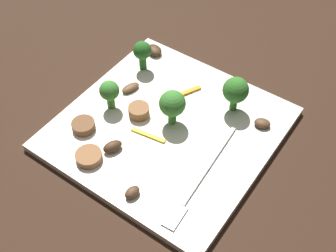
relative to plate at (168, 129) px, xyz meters
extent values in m
plane|color=black|center=(0.00, 0.00, -0.01)|extent=(1.40, 1.40, 0.00)
cube|color=white|center=(0.00, 0.00, 0.00)|extent=(0.29, 0.29, 0.01)
cube|color=silver|center=(0.02, 0.08, 0.01)|extent=(0.15, 0.02, 0.00)
cube|color=silver|center=(0.11, 0.09, 0.01)|extent=(0.04, 0.02, 0.00)
cylinder|color=#296420|center=(-0.08, -0.10, 0.02)|extent=(0.01, 0.01, 0.03)
sphere|color=#235B1E|center=(-0.08, -0.10, 0.04)|extent=(0.03, 0.03, 0.03)
cylinder|color=#347525|center=(-0.08, 0.06, 0.02)|extent=(0.01, 0.01, 0.03)
sphere|color=#2D6B23|center=(-0.08, 0.06, 0.04)|extent=(0.04, 0.04, 0.04)
cylinder|color=#408630|center=(0.02, -0.09, 0.02)|extent=(0.01, 0.01, 0.03)
sphere|color=#387A2D|center=(0.02, -0.09, 0.04)|extent=(0.03, 0.03, 0.03)
cylinder|color=#408630|center=(-0.01, 0.00, 0.02)|extent=(0.01, 0.01, 0.03)
sphere|color=#387A2D|center=(-0.01, 0.00, 0.04)|extent=(0.04, 0.04, 0.04)
cylinder|color=brown|center=(0.11, -0.05, 0.01)|extent=(0.05, 0.05, 0.01)
cylinder|color=brown|center=(0.01, -0.05, 0.01)|extent=(0.04, 0.04, 0.02)
cylinder|color=brown|center=(0.07, -0.09, 0.01)|extent=(0.05, 0.05, 0.01)
ellipsoid|color=brown|center=(-0.03, -0.09, 0.01)|extent=(0.03, 0.02, 0.01)
ellipsoid|color=#4C331E|center=(-0.08, 0.11, 0.01)|extent=(0.02, 0.03, 0.01)
ellipsoid|color=#4C331E|center=(0.12, 0.03, 0.01)|extent=(0.02, 0.02, 0.01)
ellipsoid|color=#422B19|center=(0.08, -0.04, 0.01)|extent=(0.03, 0.03, 0.01)
ellipsoid|color=#422B19|center=(-0.12, -0.11, 0.01)|extent=(0.03, 0.04, 0.01)
cube|color=orange|center=(-0.07, -0.01, 0.01)|extent=(0.04, 0.02, 0.00)
cube|color=yellow|center=(0.03, -0.01, 0.01)|extent=(0.01, 0.05, 0.00)
camera|label=1|loc=(0.33, 0.24, 0.48)|focal=47.17mm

